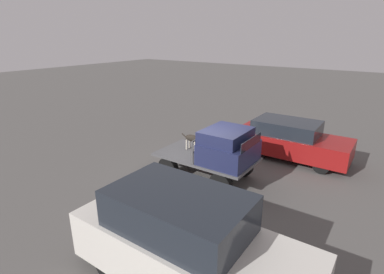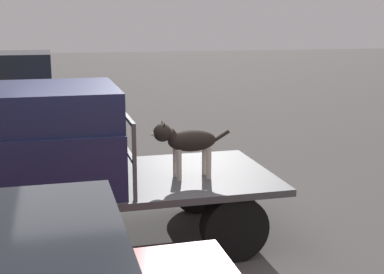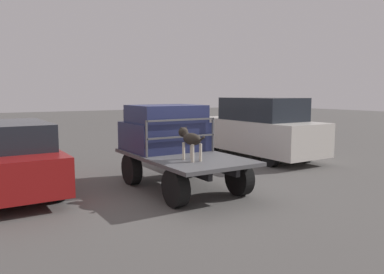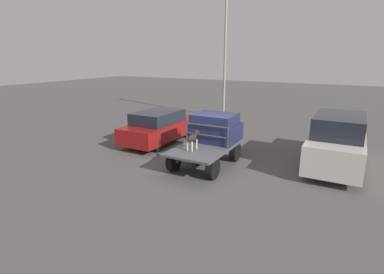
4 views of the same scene
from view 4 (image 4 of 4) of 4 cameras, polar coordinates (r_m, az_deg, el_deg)
The scene contains 8 objects.
ground_plane at distance 11.75m, azimuth 2.63°, elevation -5.42°, with size 80.00×80.00×0.00m, color #514F4C.
flatbed_truck at distance 11.56m, azimuth 2.67°, elevation -2.75°, with size 3.47×1.91×0.81m.
truck_cab at distance 12.11m, azimuth 4.51°, elevation 1.76°, with size 1.58×1.79×1.11m.
truck_headboard at distance 11.39m, azimuth 2.80°, elevation 0.99°, with size 0.04×1.79×0.81m.
dog at distance 10.90m, azimuth 0.21°, elevation -0.12°, with size 0.96×0.25×0.70m.
parked_sedan at distance 14.77m, azimuth -6.08°, elevation 2.03°, with size 4.53×1.85×1.57m.
parked_pickup_far at distance 12.63m, azimuth 25.93°, elevation -0.76°, with size 4.88×1.86×2.05m.
light_pole_near at distance 20.63m, azimuth 6.35°, elevation 16.69°, with size 0.36×0.36×8.19m.
Camera 4 is at (-9.89, -4.82, 4.13)m, focal length 28.00 mm.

